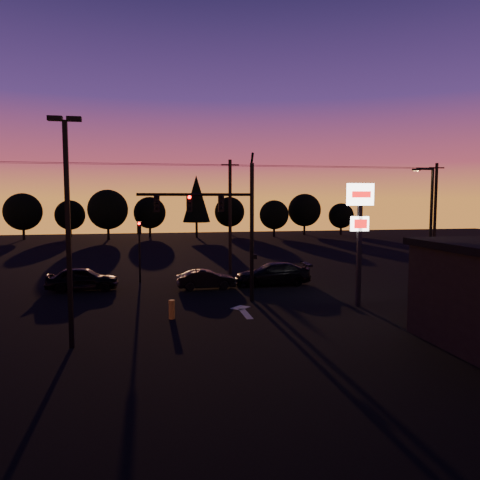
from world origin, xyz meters
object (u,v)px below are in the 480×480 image
at_px(bollard, 172,309).
at_px(suv_parked, 472,309).
at_px(traffic_signal_mast, 225,217).
at_px(parking_lot_light, 68,217).
at_px(car_right, 273,274).
at_px(car_left, 83,279).
at_px(pylon_sign, 360,218).
at_px(secondary_signal, 139,242).
at_px(streetlight, 430,222).
at_px(car_mid, 206,279).

bearing_deg(bollard, suv_parked, -15.27).
relative_size(traffic_signal_mast, parking_lot_light, 0.94).
bearing_deg(traffic_signal_mast, car_right, 48.62).
height_order(traffic_signal_mast, car_left, traffic_signal_mast).
relative_size(bollard, suv_parked, 0.17).
bearing_deg(traffic_signal_mast, pylon_sign, -19.36).
bearing_deg(secondary_signal, car_left, -147.58).
xyz_separation_m(parking_lot_light, car_right, (11.54, 11.69, -4.51)).
relative_size(parking_lot_light, car_left, 2.02).
xyz_separation_m(traffic_signal_mast, parking_lot_light, (-7.40, -6.99, 0.33)).
relative_size(traffic_signal_mast, bollard, 9.11).
bearing_deg(car_right, streetlight, 72.68).
bearing_deg(pylon_sign, traffic_signal_mast, 160.64).
bearing_deg(suv_parked, car_mid, 103.67).
bearing_deg(streetlight, bollard, -164.59).
height_order(bollard, car_right, car_right).
bearing_deg(secondary_signal, bollard, -81.05).
xyz_separation_m(secondary_signal, streetlight, (18.91, -5.99, 1.56)).
bearing_deg(streetlight, pylon_sign, -149.92).
bearing_deg(car_left, traffic_signal_mast, -120.30).
bearing_deg(parking_lot_light, suv_parked, -0.20).
relative_size(pylon_sign, car_left, 1.50).
xyz_separation_m(car_mid, car_right, (4.70, 0.55, 0.13)).
xyz_separation_m(parking_lot_light, streetlight, (21.41, 8.50, -0.85)).
height_order(secondary_signal, streetlight, streetlight).
distance_m(pylon_sign, suv_parked, 7.18).
height_order(pylon_sign, car_left, pylon_sign).
distance_m(pylon_sign, streetlight, 8.00).
height_order(pylon_sign, suv_parked, pylon_sign).
bearing_deg(pylon_sign, car_left, 153.83).
distance_m(bollard, suv_parked, 14.49).
height_order(car_left, car_right, car_left).
bearing_deg(pylon_sign, secondary_signal, 140.23).
bearing_deg(pylon_sign, suv_parked, -51.20).
height_order(parking_lot_light, car_mid, parking_lot_light).
distance_m(car_left, suv_parked, 22.85).
relative_size(pylon_sign, suv_parked, 1.24).
height_order(secondary_signal, car_left, secondary_signal).
bearing_deg(car_right, secondary_signal, -106.58).
height_order(traffic_signal_mast, car_right, traffic_signal_mast).
distance_m(pylon_sign, car_left, 17.90).
height_order(car_right, suv_parked, car_right).
bearing_deg(car_mid, car_left, 80.92).
bearing_deg(pylon_sign, bollard, -175.87).
xyz_separation_m(secondary_signal, car_right, (9.04, -2.79, -2.10)).
relative_size(secondary_signal, car_mid, 1.13).
height_order(traffic_signal_mast, suv_parked, traffic_signal_mast).
relative_size(parking_lot_light, streetlight, 1.14).
xyz_separation_m(secondary_signal, car_mid, (4.34, -3.35, -2.23)).
bearing_deg(secondary_signal, car_mid, -37.66).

